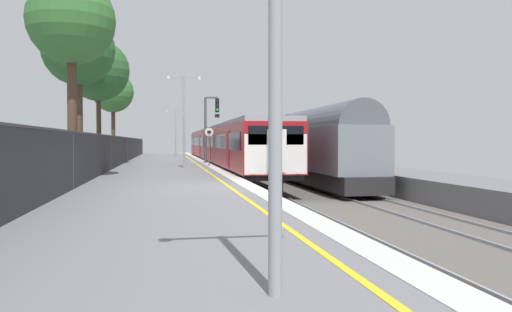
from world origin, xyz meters
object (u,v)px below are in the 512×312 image
Objects in this scene: freight_train_adjacent_track at (274,144)px; background_tree_right at (114,94)px; background_tree_back at (78,52)px; platform_lamp_mid at (184,113)px; background_tree_left at (71,25)px; signal_gantry at (209,122)px; speed_limit_sign at (209,141)px; commuter_train_at_platform at (221,145)px; platform_lamp_far at (176,128)px; background_tree_centre at (99,73)px.

background_tree_right is (-13.48, 11.16, 4.84)m from freight_train_adjacent_track.
background_tree_back is (-0.13, -19.38, 0.54)m from background_tree_right.
platform_lamp_mid is 0.66× the size of background_tree_left.
speed_limit_sign is (-0.38, -4.19, -1.42)m from signal_gantry.
background_tree_back reaches higher than commuter_train_at_platform.
platform_lamp_mid is (-7.51, -9.23, 1.85)m from freight_train_adjacent_track.
platform_lamp_far is 20.29m from background_tree_centre.
background_tree_right is (-7.63, 18.40, 4.66)m from speed_limit_sign.
background_tree_left is (-12.41, -17.13, 4.96)m from freight_train_adjacent_track.
signal_gantry is 0.94× the size of platform_lamp_far.
speed_limit_sign is at bearing -25.99° from background_tree_centre.
background_tree_back is (-13.61, -8.23, 5.38)m from freight_train_adjacent_track.
freight_train_adjacent_track is 6.47m from signal_gantry.
platform_lamp_mid is 0.65× the size of background_tree_centre.
speed_limit_sign is at bearing -95.19° from signal_gantry.
freight_train_adjacent_track is (4.00, -2.55, 0.13)m from commuter_train_at_platform.
background_tree_centre is at bearing -163.80° from freight_train_adjacent_track.
background_tree_right reaches higher than speed_limit_sign.
background_tree_left reaches higher than signal_gantry.
platform_lamp_far is (-1.66, 22.75, 1.46)m from speed_limit_sign.
background_tree_back is (-8.14, -5.17, 3.78)m from signal_gantry.
platform_lamp_mid is at bearing -90.00° from platform_lamp_far.
speed_limit_sign is (-5.85, -7.24, 0.18)m from freight_train_adjacent_track.
speed_limit_sign is at bearing -100.68° from commuter_train_at_platform.
background_tree_right is (-5.97, -4.35, 3.20)m from platform_lamp_far.
platform_lamp_far is 0.60× the size of background_tree_centre.
background_tree_left is at bearing -125.93° from freight_train_adjacent_track.
signal_gantry is at bearing -60.60° from background_tree_right.
platform_lamp_mid is at bearing -106.57° from commuter_train_at_platform.
background_tree_left is (-6.94, -14.08, 3.36)m from signal_gantry.
commuter_train_at_platform is at bearing -74.87° from platform_lamp_far.
commuter_train_at_platform is at bearing 75.35° from signal_gantry.
background_tree_right is (-0.51, 14.92, 0.00)m from background_tree_centre.
background_tree_centre is at bearing 154.01° from speed_limit_sign.
freight_train_adjacent_track is 9.31m from speed_limit_sign.
platform_lamp_mid is at bearing -129.82° from speed_limit_sign.
speed_limit_sign is 0.45× the size of platform_lamp_mid.
background_tree_centre is (-5.46, 5.46, 2.98)m from platform_lamp_mid.
background_tree_right reaches higher than platform_lamp_mid.
freight_train_adjacent_track is 18.15m from background_tree_right.
background_tree_left is at bearing -113.14° from commuter_train_at_platform.
platform_lamp_far is (0.00, 24.74, -0.21)m from platform_lamp_mid.
commuter_train_at_platform is 12.45m from platform_lamp_mid.
commuter_train_at_platform is 9.97m from speed_limit_sign.
platform_lamp_far is 0.61× the size of background_tree_right.
signal_gantry is 4.44m from speed_limit_sign.
background_tree_right reaches higher than signal_gantry.
background_tree_centre is (-7.12, 3.47, 4.65)m from speed_limit_sign.
commuter_train_at_platform is 5.08× the size of background_tree_right.
speed_limit_sign is 0.30× the size of background_tree_left.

